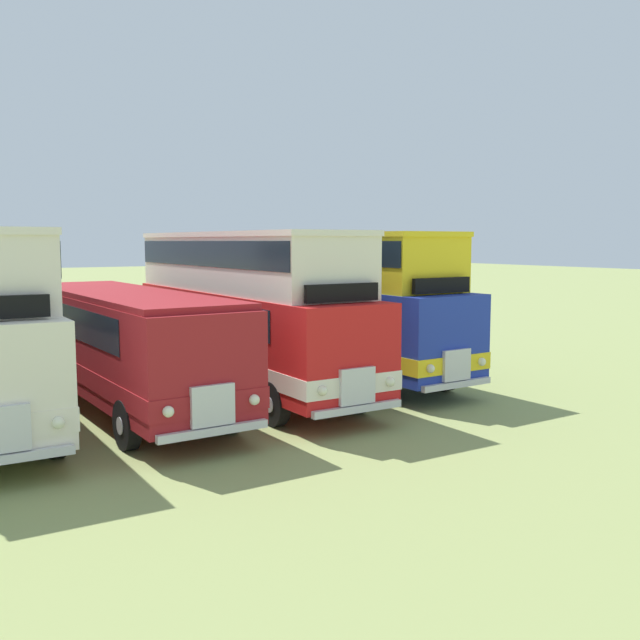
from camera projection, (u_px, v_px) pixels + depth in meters
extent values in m
cube|color=silver|center=(2.00, 430.00, 11.89)|extent=(0.90, 0.13, 0.80)
cube|color=silver|center=(4.00, 459.00, 11.92)|extent=(2.30, 0.16, 0.16)
sphere|color=#EAEACC|center=(58.00, 423.00, 12.35)|extent=(0.22, 0.22, 0.22)
cylinder|color=black|center=(55.00, 432.00, 13.95)|extent=(0.29, 1.04, 1.04)
cylinder|color=silver|center=(63.00, 430.00, 14.03)|extent=(0.02, 0.36, 0.36)
cylinder|color=black|center=(0.00, 371.00, 20.47)|extent=(0.29, 1.04, 1.04)
cylinder|color=silver|center=(5.00, 370.00, 20.55)|extent=(0.02, 0.36, 0.36)
cube|color=maroon|center=(125.00, 342.00, 17.89)|extent=(2.75, 10.33, 2.30)
cube|color=maroon|center=(125.00, 366.00, 17.95)|extent=(2.79, 10.37, 0.44)
cube|color=#19232D|center=(119.00, 317.00, 18.15)|extent=(2.72, 7.94, 0.76)
cube|color=#19232D|center=(209.00, 340.00, 13.60)|extent=(2.20, 0.15, 0.90)
cube|color=silver|center=(213.00, 405.00, 13.65)|extent=(0.90, 0.14, 0.80)
cube|color=silver|center=(214.00, 431.00, 13.68)|extent=(2.30, 0.20, 0.16)
sphere|color=#EAEACC|center=(254.00, 400.00, 14.13)|extent=(0.22, 0.22, 0.22)
sphere|color=#EAEACC|center=(168.00, 412.00, 13.15)|extent=(0.22, 0.22, 0.22)
cube|color=maroon|center=(123.00, 294.00, 17.75)|extent=(2.70, 9.93, 0.14)
cylinder|color=black|center=(229.00, 410.00, 15.71)|extent=(0.31, 1.05, 1.04)
cylinder|color=silver|center=(235.00, 409.00, 15.79)|extent=(0.03, 0.36, 0.36)
cylinder|color=black|center=(127.00, 425.00, 14.45)|extent=(0.31, 1.05, 1.04)
cylinder|color=silver|center=(120.00, 426.00, 14.37)|extent=(0.03, 0.36, 0.36)
cylinder|color=black|center=(128.00, 365.00, 21.42)|extent=(0.31, 1.05, 1.04)
cylinder|color=silver|center=(133.00, 365.00, 21.50)|extent=(0.03, 0.36, 0.36)
cylinder|color=black|center=(48.00, 373.00, 20.16)|extent=(0.31, 1.05, 1.04)
cylinder|color=silver|center=(43.00, 373.00, 20.07)|extent=(0.03, 0.36, 0.36)
cube|color=red|center=(248.00, 332.00, 19.91)|extent=(2.50, 10.60, 2.30)
cube|color=silver|center=(248.00, 353.00, 19.97)|extent=(2.54, 10.64, 0.44)
cube|color=#19232D|center=(241.00, 310.00, 20.18)|extent=(2.53, 8.20, 0.76)
cube|color=#19232D|center=(355.00, 329.00, 15.42)|extent=(2.20, 0.10, 0.90)
cube|color=silver|center=(357.00, 386.00, 15.47)|extent=(0.90, 0.12, 0.80)
cube|color=silver|center=(358.00, 409.00, 15.50)|extent=(2.30, 0.14, 0.16)
sphere|color=#EAEACC|center=(390.00, 382.00, 15.93)|extent=(0.22, 0.22, 0.22)
sphere|color=#EAEACC|center=(322.00, 391.00, 14.98)|extent=(0.22, 0.22, 0.22)
cube|color=silver|center=(243.00, 264.00, 19.91)|extent=(2.40, 9.70, 1.50)
cube|color=silver|center=(243.00, 235.00, 19.82)|extent=(2.46, 9.80, 0.14)
cube|color=#19232D|center=(243.00, 253.00, 19.87)|extent=(2.44, 9.60, 0.68)
cube|color=black|center=(342.00, 293.00, 15.75)|extent=(1.90, 0.12, 0.40)
cylinder|color=black|center=(357.00, 393.00, 17.53)|extent=(0.28, 1.04, 1.04)
cylinder|color=silver|center=(362.00, 392.00, 17.61)|extent=(0.02, 0.36, 0.36)
cylinder|color=black|center=(275.00, 404.00, 16.31)|extent=(0.28, 1.04, 1.04)
cylinder|color=silver|center=(269.00, 405.00, 16.24)|extent=(0.02, 0.36, 0.36)
cylinder|color=black|center=(232.00, 354.00, 23.59)|extent=(0.28, 1.04, 1.04)
cylinder|color=silver|center=(237.00, 353.00, 23.67)|extent=(0.02, 0.36, 0.36)
cylinder|color=black|center=(166.00, 360.00, 22.38)|extent=(0.28, 1.04, 1.04)
cylinder|color=silver|center=(161.00, 360.00, 22.30)|extent=(0.02, 0.36, 0.36)
cube|color=#1E339E|center=(344.00, 323.00, 22.11)|extent=(2.78, 9.84, 2.30)
cube|color=yellow|center=(344.00, 342.00, 22.18)|extent=(2.82, 9.88, 0.44)
cube|color=#19232D|center=(337.00, 303.00, 22.38)|extent=(2.74, 7.44, 0.76)
cube|color=#19232D|center=(454.00, 316.00, 18.05)|extent=(2.20, 0.16, 0.90)
cube|color=silver|center=(457.00, 365.00, 18.10)|extent=(0.90, 0.15, 0.80)
cube|color=silver|center=(457.00, 384.00, 18.13)|extent=(2.30, 0.21, 0.16)
sphere|color=#EAEACC|center=(482.00, 362.00, 18.58)|extent=(0.22, 0.22, 0.22)
sphere|color=#EAEACC|center=(430.00, 369.00, 17.59)|extent=(0.22, 0.22, 0.22)
cube|color=yellow|center=(339.00, 262.00, 22.11)|extent=(2.65, 8.93, 1.50)
cube|color=yellow|center=(340.00, 235.00, 22.02)|extent=(2.71, 9.04, 0.14)
cube|color=#19232D|center=(340.00, 252.00, 22.08)|extent=(2.69, 8.83, 0.68)
cube|color=black|center=(442.00, 285.00, 18.37)|extent=(1.90, 0.17, 0.40)
cylinder|color=black|center=(444.00, 373.00, 20.16)|extent=(0.31, 1.05, 1.04)
cylinder|color=silver|center=(448.00, 372.00, 20.24)|extent=(0.03, 0.36, 0.36)
cylinder|color=black|center=(380.00, 382.00, 18.89)|extent=(0.31, 1.05, 1.04)
cylinder|color=silver|center=(376.00, 382.00, 18.81)|extent=(0.03, 0.36, 0.36)
cylinder|color=black|center=(320.00, 346.00, 25.43)|extent=(0.31, 1.05, 1.04)
cylinder|color=silver|center=(323.00, 345.00, 25.51)|extent=(0.03, 0.36, 0.36)
cylinder|color=black|center=(264.00, 351.00, 24.16)|extent=(0.31, 1.05, 1.04)
cylinder|color=silver|center=(260.00, 351.00, 24.08)|extent=(0.03, 0.36, 0.36)
cylinder|color=#8C704C|center=(1.00, 340.00, 26.83)|extent=(0.08, 0.08, 1.05)
cylinder|color=#8C704C|center=(268.00, 322.00, 32.85)|extent=(0.08, 0.08, 1.05)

